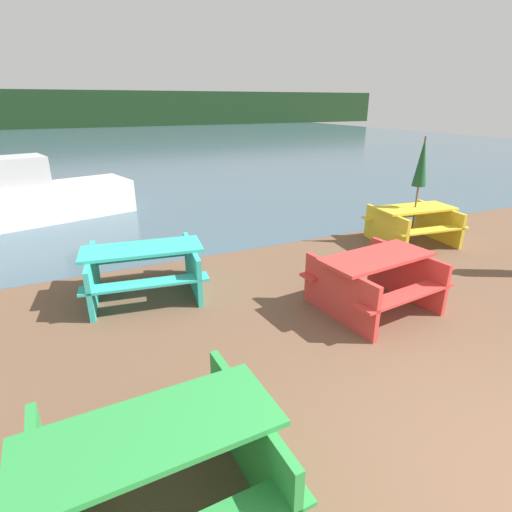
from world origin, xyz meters
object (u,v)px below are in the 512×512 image
picnic_table_red (375,277)px  umbrella_darkgreen (422,163)px  picnic_table_teal (144,266)px  picnic_table_yellow (413,222)px  picnic_table_green (155,466)px  boat (35,197)px

picnic_table_red → umbrella_darkgreen: size_ratio=0.80×
picnic_table_teal → picnic_table_yellow: picnic_table_teal is taller
picnic_table_teal → picnic_table_yellow: size_ratio=1.10×
picnic_table_green → boat: (-1.02, 8.96, 0.12)m
picnic_table_yellow → boat: bearing=143.6°
picnic_table_green → picnic_table_teal: bearing=80.7°
picnic_table_red → picnic_table_teal: (-2.85, 1.82, -0.01)m
picnic_table_red → picnic_table_teal: bearing=147.4°
boat → picnic_table_green: bearing=-98.2°
picnic_table_red → umbrella_darkgreen: umbrella_darkgreen is taller
picnic_table_green → picnic_table_red: (3.45, 1.81, 0.00)m
picnic_table_yellow → umbrella_darkgreen: umbrella_darkgreen is taller
picnic_table_teal → picnic_table_yellow: bearing=0.8°
picnic_table_green → picnic_table_yellow: bearing=31.3°
picnic_table_green → picnic_table_red: bearing=27.7°
picnic_table_yellow → picnic_table_teal: bearing=-179.2°
picnic_table_yellow → boat: size_ratio=0.40×
picnic_table_teal → umbrella_darkgreen: (5.51, 0.08, 1.19)m
picnic_table_green → picnic_table_teal: picnic_table_green is taller
picnic_table_teal → boat: 5.57m
umbrella_darkgreen → boat: bearing=143.6°
picnic_table_red → picnic_table_teal: picnic_table_red is taller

